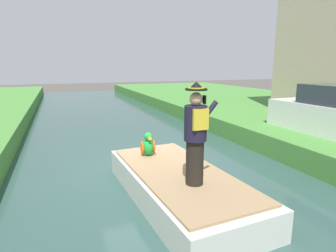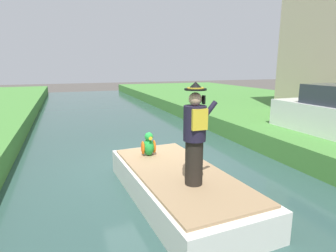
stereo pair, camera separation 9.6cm
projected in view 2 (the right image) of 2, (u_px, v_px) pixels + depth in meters
ground_plane at (151, 170)px, 7.74m from camera, size 80.00×80.00×0.00m
canal_water at (151, 169)px, 7.73m from camera, size 7.17×48.00×0.10m
boat at (179, 185)px, 5.82m from camera, size 2.05×4.30×0.61m
person_pirate at (195, 135)px, 4.94m from camera, size 0.61×0.42×1.85m
parrot_plush at (149, 145)px, 6.72m from camera, size 0.36×0.35×0.57m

